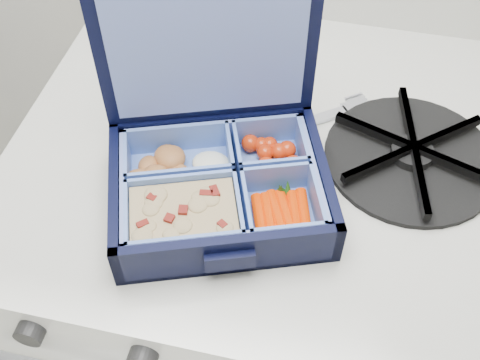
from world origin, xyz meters
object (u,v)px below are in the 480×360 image
(bento_box, at_px, (220,188))
(fork, at_px, (287,129))
(stove, at_px, (257,301))
(burner_grate, at_px, (413,151))

(bento_box, height_order, fork, bento_box)
(stove, distance_m, bento_box, 0.47)
(stove, relative_size, bento_box, 3.88)
(fork, bearing_deg, bento_box, -58.45)
(burner_grate, relative_size, fork, 0.98)
(stove, relative_size, fork, 4.34)
(stove, xyz_separation_m, fork, (0.03, 0.00, 0.43))
(bento_box, xyz_separation_m, burner_grate, (0.20, 0.11, -0.01))
(fork, bearing_deg, burner_grate, 48.17)
(bento_box, relative_size, fork, 1.12)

